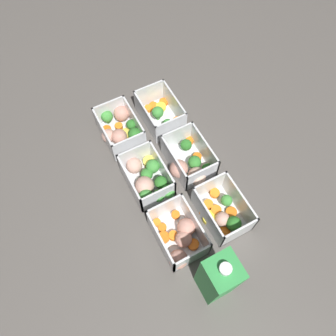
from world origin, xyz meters
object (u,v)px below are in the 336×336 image
at_px(container_near_center, 190,164).
at_px(container_near_right, 160,113).
at_px(container_far_left, 180,237).
at_px(container_near_left, 223,213).
at_px(container_far_center, 148,179).
at_px(juice_carton, 218,278).
at_px(container_far_right, 120,128).

height_order(container_near_center, container_near_right, same).
distance_m(container_near_right, container_far_left, 0.38).
bearing_deg(container_near_left, container_far_center, 36.55).
relative_size(container_near_right, container_far_left, 0.97).
bearing_deg(container_far_left, container_far_center, -0.26).
bearing_deg(juice_carton, container_near_left, -39.01).
height_order(container_far_center, juice_carton, juice_carton).
bearing_deg(container_far_center, juice_carton, -176.73).
bearing_deg(container_near_right, container_far_right, 86.68).
bearing_deg(container_far_center, container_near_left, -143.45).
distance_m(container_near_center, container_far_center, 0.12).
distance_m(container_near_center, container_far_right, 0.23).
relative_size(container_far_left, container_far_right, 0.97).
bearing_deg(container_near_right, juice_carton, 166.99).
height_order(container_far_center, container_far_right, same).
bearing_deg(container_near_center, container_far_left, 143.53).
xyz_separation_m(container_far_center, juice_carton, (-0.30, -0.02, 0.07)).
bearing_deg(container_near_left, container_near_center, 1.57).
relative_size(container_near_center, container_far_left, 1.11).
distance_m(container_near_left, container_far_right, 0.38).
relative_size(container_near_center, juice_carton, 0.82).
relative_size(container_far_left, juice_carton, 0.74).
bearing_deg(container_far_left, container_near_center, -36.47).
xyz_separation_m(container_near_center, container_far_right, (0.20, 0.12, -0.00)).
bearing_deg(container_near_center, container_near_left, -178.43).
relative_size(container_near_right, container_far_center, 0.89).
xyz_separation_m(container_near_center, container_near_right, (0.19, -0.01, -0.00)).
bearing_deg(container_near_left, juice_carton, 140.99).
distance_m(container_far_left, juice_carton, 0.15).
bearing_deg(container_far_left, container_far_right, -0.21).
bearing_deg(juice_carton, container_near_center, -19.49).
xyz_separation_m(container_near_left, container_far_right, (0.36, 0.13, 0.00)).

